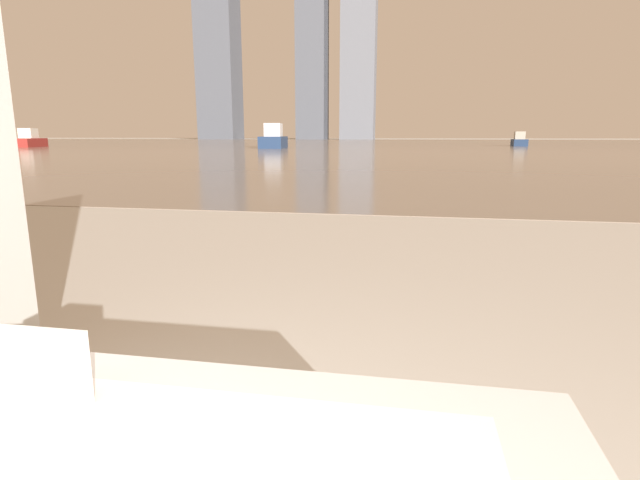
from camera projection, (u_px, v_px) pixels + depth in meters
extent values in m
cube|color=white|center=(7.00, 411.00, 0.96)|extent=(0.25, 0.18, 0.04)
cube|color=white|center=(5.00, 392.00, 0.95)|extent=(0.25, 0.18, 0.04)
cube|color=white|center=(2.00, 373.00, 0.95)|extent=(0.25, 0.18, 0.04)
cube|color=gray|center=(409.00, 144.00, 59.93)|extent=(180.00, 110.00, 0.01)
cube|color=maroon|center=(29.00, 143.00, 45.32)|extent=(2.81, 4.69, 0.78)
cube|color=silver|center=(28.00, 133.00, 45.15)|extent=(1.57, 1.92, 0.89)
cube|color=navy|center=(274.00, 142.00, 41.96)|extent=(2.63, 5.61, 0.94)
cube|color=silver|center=(273.00, 130.00, 41.75)|extent=(1.63, 2.20, 1.08)
cube|color=navy|center=(519.00, 143.00, 48.98)|extent=(1.61, 3.82, 0.65)
cube|color=#B2A893|center=(520.00, 135.00, 48.84)|extent=(1.05, 1.47, 0.74)
cube|color=#4C515B|center=(312.00, 9.00, 111.98)|extent=(6.62, 6.69, 57.58)
cube|color=slate|center=(359.00, 7.00, 110.07)|extent=(7.69, 6.34, 57.48)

